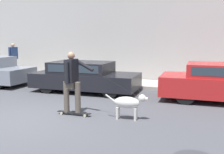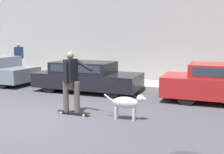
{
  "view_description": "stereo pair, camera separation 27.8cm",
  "coord_description": "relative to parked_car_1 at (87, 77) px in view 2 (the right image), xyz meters",
  "views": [
    {
      "loc": [
        4.36,
        -5.41,
        2.1
      ],
      "look_at": [
        1.78,
        1.84,
        0.95
      ],
      "focal_mm": 42.0,
      "sensor_mm": 36.0,
      "label": 1
    },
    {
      "loc": [
        4.62,
        -5.31,
        2.1
      ],
      "look_at": [
        1.78,
        1.84,
        0.95
      ],
      "focal_mm": 42.0,
      "sensor_mm": 36.0,
      "label": 2
    }
  ],
  "objects": [
    {
      "name": "ground_plane",
      "position": [
        0.07,
        -3.8,
        -0.59
      ],
      "size": [
        36.0,
        36.0,
        0.0
      ],
      "primitive_type": "plane",
      "color": "#47474C"
    },
    {
      "name": "back_wall",
      "position": [
        0.07,
        3.07,
        1.86
      ],
      "size": [
        32.0,
        0.3,
        4.9
      ],
      "color": "#B2ADA8",
      "rests_on": "ground_plane"
    },
    {
      "name": "sidewalk_curb",
      "position": [
        0.07,
        1.98,
        -0.51
      ],
      "size": [
        30.0,
        1.83,
        0.15
      ],
      "color": "#A39E93",
      "rests_on": "ground_plane"
    },
    {
      "name": "parked_car_1",
      "position": [
        0.0,
        0.0,
        0.0
      ],
      "size": [
        4.18,
        1.8,
        1.18
      ],
      "rotation": [
        0.0,
        0.0,
        0.02
      ],
      "color": "black",
      "rests_on": "ground_plane"
    },
    {
      "name": "dog",
      "position": [
        2.63,
        -2.88,
        -0.15
      ],
      "size": [
        1.12,
        0.36,
        0.68
      ],
      "rotation": [
        0.0,
        0.0,
        0.09
      ],
      "color": "beige",
      "rests_on": "ground_plane"
    },
    {
      "name": "skateboarder",
      "position": [
        1.09,
        -3.02,
        0.4
      ],
      "size": [
        2.35,
        0.63,
        1.74
      ],
      "rotation": [
        0.0,
        0.0,
        0.03
      ],
      "color": "beige",
      "rests_on": "ground_plane"
    },
    {
      "name": "pedestrian_with_bag",
      "position": [
        -5.11,
        2.04,
        0.49
      ],
      "size": [
        0.24,
        0.76,
        1.68
      ],
      "rotation": [
        0.0,
        0.0,
        3.11
      ],
      "color": "#3D4760",
      "rests_on": "sidewalk_curb"
    }
  ]
}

